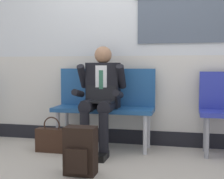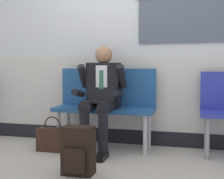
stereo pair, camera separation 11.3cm
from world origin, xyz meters
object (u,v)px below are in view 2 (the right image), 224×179
(person_seated, at_px, (101,95))
(backpack, at_px, (78,151))
(bench_with_person, at_px, (106,101))
(handbag, at_px, (52,139))

(person_seated, bearing_deg, backpack, -87.68)
(person_seated, xyz_separation_m, backpack, (0.03, -0.84, -0.46))
(bench_with_person, bearing_deg, person_seated, -90.00)
(backpack, distance_m, handbag, 0.89)
(handbag, bearing_deg, bench_with_person, 34.62)
(person_seated, distance_m, handbag, 0.78)
(bench_with_person, relative_size, person_seated, 0.98)
(bench_with_person, distance_m, person_seated, 0.23)
(bench_with_person, height_order, person_seated, person_seated)
(person_seated, height_order, backpack, person_seated)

